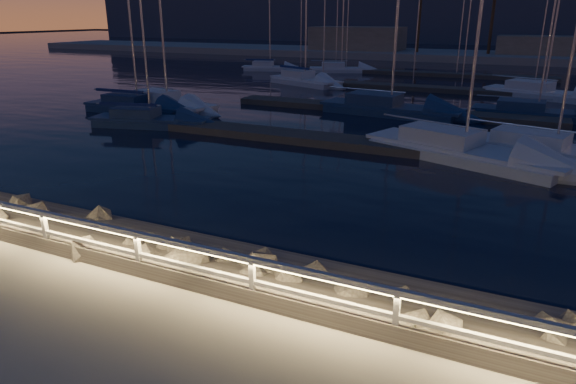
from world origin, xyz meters
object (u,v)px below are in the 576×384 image
sailboat_m (269,67)px  sailboat_d (550,149)px  sailboat_f (148,119)px  sailboat_g (387,107)px  sailboat_l (534,112)px  guard_rail (102,235)px  sailboat_b (136,106)px  sailboat_i (304,80)px  sailboat_a (166,103)px  sailboat_n (340,69)px  sailboat_k (541,92)px  sailboat_c (459,149)px

sailboat_m → sailboat_d: bearing=-62.1°
sailboat_f → sailboat_g: size_ratio=0.76×
sailboat_f → sailboat_l: 24.40m
sailboat_d → guard_rail: bearing=-103.9°
sailboat_b → sailboat_i: bearing=74.2°
sailboat_g → sailboat_m: sailboat_g is taller
sailboat_a → sailboat_n: size_ratio=1.09×
sailboat_b → sailboat_d: bearing=-4.2°
guard_rail → sailboat_g: size_ratio=2.77×
sailboat_k → sailboat_n: sailboat_k is taller
sailboat_l → sailboat_f: bearing=-147.1°
sailboat_d → sailboat_n: sailboat_d is taller
guard_rail → sailboat_k: size_ratio=2.86×
sailboat_a → sailboat_l: sailboat_a is taller
sailboat_b → sailboat_k: (24.93, 18.79, 0.02)m
sailboat_a → sailboat_c: 20.89m
guard_rail → sailboat_i: sailboat_i is taller
sailboat_n → sailboat_g: bearing=-83.8°
sailboat_a → sailboat_b: sailboat_a is taller
sailboat_a → sailboat_b: bearing=-117.3°
sailboat_f → sailboat_m: 32.66m
sailboat_b → sailboat_k: sailboat_k is taller
sailboat_a → sailboat_k: (23.65, 17.20, -0.01)m
sailboat_k → sailboat_m: 30.90m
sailboat_l → sailboat_m: size_ratio=1.20×
sailboat_d → sailboat_m: 41.89m
sailboat_m → sailboat_n: sailboat_n is taller
sailboat_k → sailboat_n: size_ratio=1.24×
sailboat_m → sailboat_k: bearing=-35.5°
sailboat_k → sailboat_f: bearing=-113.2°
sailboat_c → sailboat_g: 11.30m
sailboat_f → sailboat_i: size_ratio=0.89×
sailboat_g → sailboat_n: (-11.94, 23.60, -0.05)m
guard_rail → sailboat_d: size_ratio=2.97×
sailboat_k → sailboat_n: 24.05m
sailboat_c → sailboat_k: size_ratio=1.03×
guard_rail → sailboat_l: size_ratio=3.29×
guard_rail → sailboat_n: 50.58m
guard_rail → sailboat_m: size_ratio=3.94×
sailboat_b → sailboat_n: 30.44m
sailboat_i → sailboat_l: bearing=-0.3°
sailboat_m → sailboat_l: bearing=-50.6°
sailboat_d → sailboat_f: 21.76m
sailboat_k → sailboat_l: (-0.34, -9.34, -0.06)m
sailboat_i → sailboat_l: (20.08, -8.77, -0.07)m
sailboat_d → sailboat_n: size_ratio=1.19×
sailboat_k → sailboat_l: bearing=-71.6°
sailboat_c → sailboat_i: (-17.16, 21.20, 0.00)m
sailboat_m → sailboat_b: bearing=-98.7°
sailboat_a → sailboat_b: (-1.28, -1.59, -0.03)m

